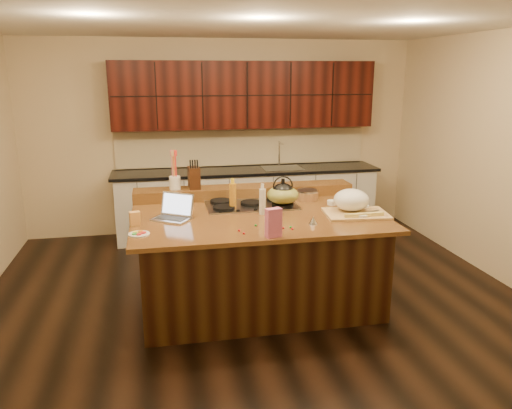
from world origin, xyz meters
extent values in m
cube|color=black|center=(0.00, 0.00, -0.01)|extent=(5.50, 5.00, 0.01)
cube|color=silver|center=(0.00, 0.00, 2.71)|extent=(5.50, 5.00, 0.01)
cube|color=beige|center=(0.00, 2.50, 1.35)|extent=(5.50, 0.01, 2.70)
cube|color=beige|center=(0.00, -2.50, 1.35)|extent=(5.50, 0.01, 2.70)
cube|color=black|center=(0.00, 0.00, 0.44)|extent=(2.22, 1.42, 0.88)
cube|color=black|center=(0.00, 0.00, 0.90)|extent=(2.40, 1.60, 0.04)
cube|color=black|center=(0.00, 0.70, 0.98)|extent=(2.40, 0.30, 0.12)
cube|color=gray|center=(0.00, 0.30, 0.93)|extent=(0.92, 0.52, 0.02)
cylinder|color=black|center=(-0.30, 0.43, 0.95)|extent=(0.22, 0.22, 0.03)
cylinder|color=black|center=(0.30, 0.43, 0.95)|extent=(0.22, 0.22, 0.03)
cylinder|color=black|center=(-0.30, 0.17, 0.95)|extent=(0.22, 0.22, 0.03)
cylinder|color=black|center=(0.30, 0.17, 0.95)|extent=(0.22, 0.22, 0.03)
cylinder|color=black|center=(0.00, 0.30, 0.95)|extent=(0.22, 0.22, 0.03)
cube|color=silver|center=(0.30, 2.17, 0.45)|extent=(3.60, 0.62, 0.90)
cube|color=black|center=(0.30, 2.17, 0.92)|extent=(3.70, 0.66, 0.04)
cube|color=gray|center=(0.80, 2.17, 0.94)|extent=(0.55, 0.42, 0.01)
cylinder|color=gray|center=(0.80, 2.35, 1.12)|extent=(0.02, 0.02, 0.36)
cube|color=black|center=(0.30, 2.32, 1.95)|extent=(3.60, 0.34, 0.90)
cube|color=beige|center=(0.30, 2.48, 1.20)|extent=(3.60, 0.03, 0.50)
ellipsoid|color=black|center=(0.30, 0.17, 1.07)|extent=(0.26, 0.26, 0.21)
ellipsoid|color=olive|center=(0.30, 0.17, 1.05)|extent=(0.42, 0.42, 0.18)
cube|color=#B7B7BC|center=(-0.82, -0.05, 0.93)|extent=(0.40, 0.38, 0.02)
cube|color=black|center=(-0.82, -0.05, 0.94)|extent=(0.31, 0.27, 0.00)
cube|color=#B7B7BC|center=(-0.76, 0.05, 1.05)|extent=(0.32, 0.24, 0.21)
cube|color=silver|center=(-0.76, 0.04, 1.05)|extent=(0.28, 0.21, 0.18)
cylinder|color=#BD7E21|center=(-0.21, 0.18, 1.06)|extent=(0.08, 0.08, 0.27)
cylinder|color=silver|center=(0.05, -0.02, 1.04)|extent=(0.07, 0.07, 0.25)
cube|color=tan|center=(0.92, -0.24, 0.93)|extent=(0.63, 0.49, 0.03)
ellipsoid|color=white|center=(0.90, -0.15, 1.05)|extent=(0.34, 0.34, 0.21)
cube|color=#EDD872|center=(0.82, -0.38, 0.96)|extent=(0.13, 0.03, 0.03)
cube|color=#EDD872|center=(0.95, -0.38, 0.96)|extent=(0.13, 0.03, 0.03)
cube|color=#EDD872|center=(1.08, -0.38, 0.96)|extent=(0.13, 0.03, 0.03)
cylinder|color=gray|center=(1.05, -0.26, 0.95)|extent=(0.23, 0.09, 0.01)
cylinder|color=white|center=(0.93, -0.38, 0.94)|extent=(0.12, 0.12, 0.04)
cylinder|color=white|center=(0.83, 0.19, 0.94)|extent=(0.13, 0.13, 0.04)
cylinder|color=white|center=(1.08, -0.06, 0.94)|extent=(0.10, 0.10, 0.04)
cylinder|color=#996B3F|center=(0.64, 0.43, 0.97)|extent=(0.29, 0.29, 0.09)
cone|color=silver|center=(0.43, -0.44, 0.96)|extent=(0.10, 0.10, 0.07)
cube|color=#C65D89|center=(0.00, -0.71, 1.04)|extent=(0.14, 0.10, 0.25)
cylinder|color=white|center=(-1.11, -0.44, 0.93)|extent=(0.19, 0.19, 0.01)
cube|color=#DE9D4E|center=(-1.15, -0.16, 0.98)|extent=(0.10, 0.08, 0.13)
cylinder|color=white|center=(-0.75, 0.70, 1.11)|extent=(0.15, 0.15, 0.14)
cube|color=black|center=(-0.55, 0.70, 1.16)|extent=(0.13, 0.20, 0.23)
ellipsoid|color=red|center=(0.13, -0.52, 0.93)|extent=(0.02, 0.02, 0.02)
ellipsoid|color=#198C26|center=(-0.09, -0.40, 0.93)|extent=(0.02, 0.02, 0.02)
ellipsoid|color=red|center=(-0.24, -0.60, 0.93)|extent=(0.02, 0.02, 0.02)
ellipsoid|color=#198C26|center=(0.20, -0.51, 0.93)|extent=(0.02, 0.02, 0.02)
ellipsoid|color=red|center=(0.20, -0.56, 0.93)|extent=(0.02, 0.02, 0.02)
ellipsoid|color=#198C26|center=(0.05, -0.50, 0.93)|extent=(0.02, 0.02, 0.02)
ellipsoid|color=red|center=(-0.26, -0.51, 0.93)|extent=(0.02, 0.02, 0.02)
ellipsoid|color=#198C26|center=(0.07, -0.46, 0.93)|extent=(0.02, 0.02, 0.02)
ellipsoid|color=red|center=(0.05, -0.51, 0.93)|extent=(0.02, 0.02, 0.02)
camera|label=1|loc=(-0.92, -4.57, 2.25)|focal=35.00mm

